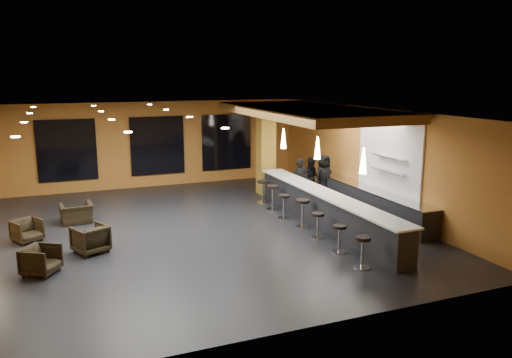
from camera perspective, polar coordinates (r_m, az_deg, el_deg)
name	(u,v)px	position (r m, az deg, el deg)	size (l,w,h in m)	color
floor	(201,231)	(15.20, -6.35, -5.93)	(12.00, 13.00, 0.10)	black
ceiling	(198,111)	(14.51, -6.67, 7.73)	(12.00, 13.00, 0.10)	black
wall_back	(157,144)	(21.06, -11.26, 3.93)	(12.00, 0.10, 3.50)	#A96825
wall_front	(299,240)	(8.80, 4.98, -6.91)	(12.00, 0.10, 3.50)	#A96825
wall_right	(373,160)	(17.32, 13.18, 2.16)	(0.10, 13.00, 3.50)	#A96825
wood_soffit	(306,111)	(16.92, 5.72, 7.69)	(3.60, 8.00, 0.28)	olive
window_left	(67,150)	(20.62, -20.80, 3.08)	(2.20, 0.06, 2.40)	black
window_center	(157,146)	(20.96, -11.20, 3.76)	(2.20, 0.06, 2.40)	black
window_right	(227,142)	(21.70, -3.38, 4.24)	(2.20, 0.06, 2.40)	black
tile_backsplash	(389,157)	(16.43, 14.95, 2.44)	(0.06, 3.20, 2.40)	white
bar_counter	(324,210)	(15.50, 7.76, -3.49)	(0.60, 8.00, 1.00)	black
bar_top	(324,193)	(15.37, 7.81, -1.60)	(0.78, 8.10, 0.05)	silver
prep_counter	(369,202)	(16.96, 12.82, -2.58)	(0.70, 6.00, 0.86)	black
prep_top	(370,189)	(16.86, 12.89, -1.08)	(0.72, 6.00, 0.03)	silver
wall_shelf_lower	(388,171)	(16.26, 14.89, 0.92)	(0.30, 1.50, 0.03)	silver
wall_shelf_upper	(389,157)	(16.18, 14.98, 2.48)	(0.30, 1.50, 0.03)	silver
column	(266,149)	(19.29, 1.14, 3.44)	(0.60, 0.60, 3.50)	#A67B25
pendant_0	(363,161)	(13.44, 12.17, 2.07)	(0.20, 0.20, 0.70)	white
pendant_1	(318,148)	(15.55, 7.04, 3.55)	(0.20, 0.20, 0.70)	white
pendant_2	(283,138)	(17.76, 3.16, 4.65)	(0.20, 0.20, 0.70)	white
staff_a	(300,181)	(18.12, 5.08, -0.20)	(0.59, 0.38, 1.61)	black
staff_b	(312,178)	(18.75, 6.41, 0.11)	(0.76, 0.59, 1.56)	black
staff_c	(323,177)	(18.64, 7.71, 0.20)	(0.82, 0.54, 1.69)	black
armchair_a	(41,260)	(12.79, -23.36, -8.51)	(0.72, 0.74, 0.67)	black
armchair_b	(90,239)	(13.80, -18.40, -6.52)	(0.79, 0.81, 0.74)	black
armchair_c	(27,231)	(15.32, -24.70, -5.37)	(0.69, 0.71, 0.65)	black
armchair_d	(76,213)	(16.64, -19.85, -3.71)	(0.95, 0.83, 0.62)	black
bar_stool_0	(363,248)	(12.31, 12.09, -7.71)	(0.40, 0.40, 0.79)	silver
bar_stool_1	(339,235)	(13.24, 9.51, -6.34)	(0.38, 0.38, 0.74)	silver
bar_stool_2	(318,222)	(14.31, 7.08, -4.90)	(0.37, 0.37, 0.74)	silver
bar_stool_3	(303,210)	(15.22, 5.35, -3.51)	(0.44, 0.44, 0.87)	silver
bar_stool_4	(284,203)	(16.11, 3.20, -2.79)	(0.40, 0.40, 0.79)	silver
bar_stool_5	(273,194)	(17.10, 1.92, -1.75)	(0.44, 0.44, 0.86)	silver
bar_stool_6	(263,189)	(18.05, 0.79, -1.10)	(0.42, 0.42, 0.82)	silver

